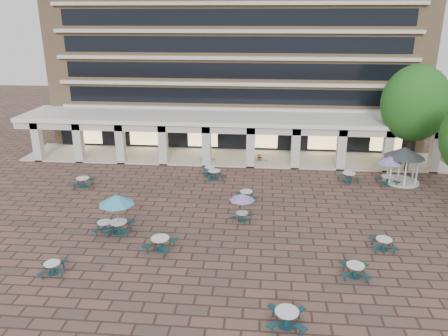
{
  "coord_description": "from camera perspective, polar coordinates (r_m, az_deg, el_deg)",
  "views": [
    {
      "loc": [
        3.2,
        -27.39,
        13.76
      ],
      "look_at": [
        0.43,
        3.0,
        3.08
      ],
      "focal_mm": 35.0,
      "sensor_mm": 36.0,
      "label": 1
    }
  ],
  "objects": [
    {
      "name": "picnic_table_7",
      "position": [
        29.14,
        20.12,
        -9.19
      ],
      "size": [
        1.67,
        1.67,
        0.74
      ],
      "rotation": [
        0.0,
        0.0,
        -0.02
      ],
      "color": "#15393F",
      "rests_on": "ground"
    },
    {
      "name": "picnic_table_0",
      "position": [
        26.91,
        -21.49,
        -11.96
      ],
      "size": [
        1.8,
        1.8,
        0.68
      ],
      "rotation": [
        0.0,
        0.0,
        0.31
      ],
      "color": "#15393F",
      "rests_on": "ground"
    },
    {
      "name": "ground",
      "position": [
        30.82,
        -1.31,
        -7.23
      ],
      "size": [
        120.0,
        120.0,
        0.0
      ],
      "primitive_type": "plane",
      "color": "brown",
      "rests_on": "ground"
    },
    {
      "name": "picnic_table_13",
      "position": [
        39.55,
        15.98,
        -1.07
      ],
      "size": [
        2.29,
        2.29,
        0.84
      ],
      "rotation": [
        0.0,
        0.0,
        0.39
      ],
      "color": "#15393F",
      "rests_on": "ground"
    },
    {
      "name": "gazebo",
      "position": [
        40.42,
        22.48,
        1.43
      ],
      "size": [
        3.38,
        3.38,
        3.15
      ],
      "rotation": [
        0.0,
        0.0,
        0.43
      ],
      "color": "beige",
      "rests_on": "ground"
    },
    {
      "name": "planter_left",
      "position": [
        42.76,
        -2.17,
        1.16
      ],
      "size": [
        1.5,
        0.63,
        1.21
      ],
      "color": "#969691",
      "rests_on": "ground"
    },
    {
      "name": "apartment_building",
      "position": [
        52.97,
        1.84,
        18.03
      ],
      "size": [
        40.0,
        15.5,
        25.2
      ],
      "color": "tan",
      "rests_on": "ground"
    },
    {
      "name": "picnic_table_10",
      "position": [
        34.42,
        2.93,
        -3.49
      ],
      "size": [
        1.96,
        1.96,
        0.75
      ],
      "rotation": [
        0.0,
        0.0,
        0.28
      ],
      "color": "#15393F",
      "rests_on": "ground"
    },
    {
      "name": "picnic_table_12",
      "position": [
        39.99,
        -1.89,
        -0.21
      ],
      "size": [
        1.73,
        1.73,
        0.69
      ],
      "rotation": [
        0.0,
        0.0,
        0.17
      ],
      "color": "#15393F",
      "rests_on": "ground"
    },
    {
      "name": "picnic_table_5",
      "position": [
        30.6,
        -15.32,
        -7.28
      ],
      "size": [
        1.85,
        1.85,
        0.71
      ],
      "rotation": [
        0.0,
        0.0,
        0.25
      ],
      "color": "#15393F",
      "rests_on": "ground"
    },
    {
      "name": "picnic_table_4",
      "position": [
        29.34,
        -13.87,
        -4.21
      ],
      "size": [
        2.39,
        2.39,
        2.76
      ],
      "rotation": [
        0.0,
        0.0,
        0.07
      ],
      "color": "#15393F",
      "rests_on": "ground"
    },
    {
      "name": "planter_right",
      "position": [
        42.42,
        4.68,
        1.01
      ],
      "size": [
        1.5,
        0.6,
        1.25
      ],
      "color": "#969691",
      "rests_on": "ground"
    },
    {
      "name": "picnic_table_1",
      "position": [
        27.6,
        -8.32,
        -9.63
      ],
      "size": [
        2.17,
        2.17,
        0.85
      ],
      "rotation": [
        0.0,
        0.0,
        -0.21
      ],
      "color": "#15393F",
      "rests_on": "ground"
    },
    {
      "name": "picnic_table_11",
      "position": [
        39.45,
        20.84,
        0.87
      ],
      "size": [
        2.19,
        2.19,
        2.52
      ],
      "rotation": [
        0.0,
        0.0,
        0.17
      ],
      "color": "#15393F",
      "rests_on": "ground"
    },
    {
      "name": "picnic_table_6",
      "position": [
        30.45,
        2.38,
        -3.92
      ],
      "size": [
        1.8,
        1.8,
        2.08
      ],
      "rotation": [
        0.0,
        0.0,
        -0.33
      ],
      "color": "#15393F",
      "rests_on": "ground"
    },
    {
      "name": "tree_east_c",
      "position": [
        42.44,
        23.72,
        7.73
      ],
      "size": [
        5.9,
        5.9,
        9.83
      ],
      "color": "#392617",
      "rests_on": "ground"
    },
    {
      "name": "picnic_table_8",
      "position": [
        38.83,
        -17.94,
        -1.68
      ],
      "size": [
        2.02,
        2.02,
        0.81
      ],
      "rotation": [
        0.0,
        0.0,
        0.17
      ],
      "color": "#15393F",
      "rests_on": "ground"
    },
    {
      "name": "picnic_table_2",
      "position": [
        25.87,
        16.74,
        -12.59
      ],
      "size": [
        1.79,
        1.79,
        0.75
      ],
      "rotation": [
        0.0,
        0.0,
        -0.09
      ],
      "color": "#15393F",
      "rests_on": "ground"
    },
    {
      "name": "retail_arcade",
      "position": [
        43.66,
        0.85,
        5.02
      ],
      "size": [
        42.0,
        6.6,
        4.4
      ],
      "color": "white",
      "rests_on": "ground"
    },
    {
      "name": "picnic_table_3",
      "position": [
        21.63,
        8.18,
        -18.71
      ],
      "size": [
        1.96,
        1.96,
        0.85
      ],
      "rotation": [
        0.0,
        0.0,
        -0.04
      ],
      "color": "#15393F",
      "rests_on": "ground"
    },
    {
      "name": "picnic_table_9",
      "position": [
        38.67,
        -1.26,
        -0.78
      ],
      "size": [
        2.21,
        2.21,
        0.82
      ],
      "rotation": [
        0.0,
        0.0,
        0.36
      ],
      "color": "#15393F",
      "rests_on": "ground"
    }
  ]
}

